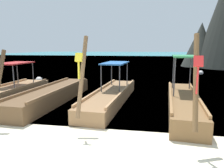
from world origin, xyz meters
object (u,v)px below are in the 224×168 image
object	(u,v)px
longtail_boat_blue_ribbon	(53,95)
longtail_boat_red_ribbon	(183,101)
mooring_buoy_far	(201,73)
longtail_boat_violet_ribbon	(8,92)
longtail_boat_yellow_ribbon	(111,95)
mooring_buoy_near	(39,80)

from	to	relation	value
longtail_boat_blue_ribbon	longtail_boat_red_ribbon	distance (m)	5.58
mooring_buoy_far	longtail_boat_violet_ribbon	bearing A→B (deg)	-137.35
longtail_boat_yellow_ribbon	longtail_boat_red_ribbon	distance (m)	3.06
mooring_buoy_near	mooring_buoy_far	xyz separation A→B (m)	(12.09, 6.48, -0.02)
longtail_boat_yellow_ribbon	longtail_boat_violet_ribbon	bearing A→B (deg)	179.69
longtail_boat_blue_ribbon	mooring_buoy_near	size ratio (longest dim) A/B	14.31
longtail_boat_violet_ribbon	longtail_boat_blue_ribbon	world-z (taller)	longtail_boat_blue_ribbon
longtail_boat_yellow_ribbon	mooring_buoy_near	xyz separation A→B (m)	(-5.75, 4.12, -0.09)
longtail_boat_red_ribbon	longtail_boat_yellow_ribbon	bearing A→B (deg)	165.71
longtail_boat_yellow_ribbon	mooring_buoy_near	distance (m)	7.08
longtail_boat_yellow_ribbon	longtail_boat_red_ribbon	bearing A→B (deg)	-14.29
longtail_boat_blue_ribbon	longtail_boat_red_ribbon	world-z (taller)	longtail_boat_red_ribbon
longtail_boat_yellow_ribbon	mooring_buoy_far	world-z (taller)	longtail_boat_yellow_ribbon
longtail_boat_blue_ribbon	longtail_boat_red_ribbon	xyz separation A→B (m)	(5.56, -0.37, 0.04)
longtail_boat_blue_ribbon	mooring_buoy_far	xyz separation A→B (m)	(8.93, 10.99, -0.11)
longtail_boat_yellow_ribbon	longtail_boat_blue_ribbon	bearing A→B (deg)	-171.52
mooring_buoy_far	longtail_boat_red_ribbon	bearing A→B (deg)	-106.51
longtail_boat_violet_ribbon	longtail_boat_yellow_ribbon	world-z (taller)	longtail_boat_yellow_ribbon
longtail_boat_yellow_ribbon	mooring_buoy_near	size ratio (longest dim) A/B	15.21
longtail_boat_yellow_ribbon	mooring_buoy_far	bearing A→B (deg)	59.14
longtail_boat_yellow_ribbon	mooring_buoy_near	bearing A→B (deg)	144.41
longtail_boat_red_ribbon	mooring_buoy_near	size ratio (longest dim) A/B	14.55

